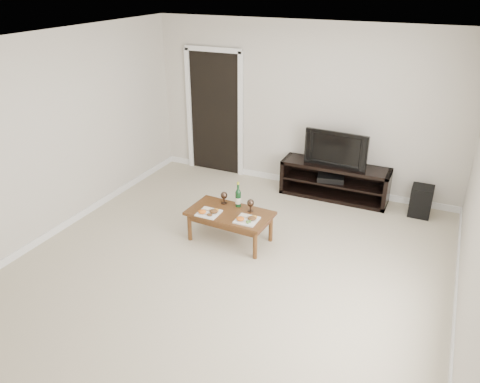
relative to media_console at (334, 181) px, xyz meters
The scene contains 14 objects.
floor 2.59m from the media_console, 104.48° to the right, with size 5.50×5.50×0.00m, color beige.
back_wall 1.24m from the media_console, 156.89° to the left, with size 5.00×0.04×2.60m, color beige.
ceiling 3.48m from the media_console, 104.48° to the right, with size 5.00×5.50×0.04m, color white.
doorway 2.33m from the media_console, behind, with size 0.90×0.02×2.05m, color black.
media_console is the anchor object (origin of this frame).
television 0.55m from the media_console, ahead, with size 0.96×0.13×0.55m, color black.
av_receiver 0.08m from the media_console, behind, with size 0.40×0.30×0.08m, color black.
subwoofer 1.29m from the media_console, ahead, with size 0.30×0.30×0.45m, color black.
coffee_table 2.06m from the media_console, 116.28° to the right, with size 1.08×0.59×0.42m, color brown.
plate_left 2.30m from the media_console, 119.67° to the right, with size 0.27×0.27×0.07m, color white.
plate_right 2.07m from the media_console, 107.49° to the right, with size 0.27×0.27×0.07m, color white.
wine_bottle 1.90m from the media_console, 118.11° to the right, with size 0.07×0.07×0.35m, color #0E3417.
goblet_left 1.99m from the media_console, 123.31° to the right, with size 0.09×0.09×0.17m, color #3E2C21, non-canonical shape.
goblet_right 1.86m from the media_console, 111.65° to the right, with size 0.09×0.09×0.17m, color #3E2C21, non-canonical shape.
Camera 1 is at (2.07, -4.13, 3.24)m, focal length 35.00 mm.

